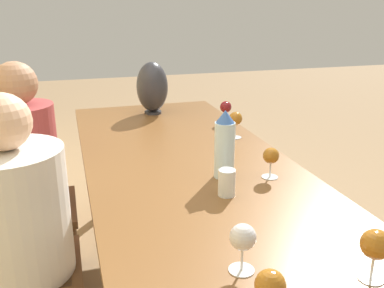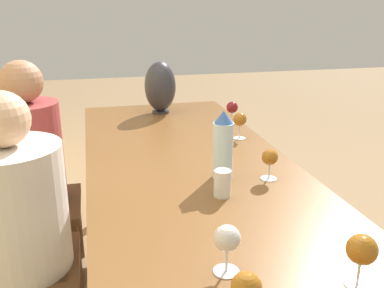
{
  "view_description": "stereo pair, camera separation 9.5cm",
  "coord_description": "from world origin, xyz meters",
  "px_view_note": "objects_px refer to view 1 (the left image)",
  "views": [
    {
      "loc": [
        -1.72,
        0.51,
        1.47
      ],
      "look_at": [
        -0.02,
        0.0,
        0.88
      ],
      "focal_mm": 40.0,
      "sensor_mm": 36.0,
      "label": 1
    },
    {
      "loc": [
        -1.74,
        0.41,
        1.47
      ],
      "look_at": [
        -0.02,
        0.0,
        0.88
      ],
      "focal_mm": 40.0,
      "sensor_mm": 36.0,
      "label": 2
    }
  ],
  "objects_px": {
    "wine_glass_0": "(270,286)",
    "chair_near": "(2,265)",
    "water_bottle": "(225,145)",
    "wine_glass_4": "(226,108)",
    "wine_glass_1": "(236,119)",
    "wine_glass_2": "(271,157)",
    "wine_glass_3": "(243,239)",
    "vase": "(152,87)",
    "wine_glass_5": "(376,245)",
    "person_near": "(24,236)",
    "person_far": "(30,174)",
    "water_tumbler": "(227,183)",
    "chair_far": "(15,202)"
  },
  "relations": [
    {
      "from": "wine_glass_0",
      "to": "chair_near",
      "type": "relative_size",
      "value": 0.15
    },
    {
      "from": "water_bottle",
      "to": "wine_glass_4",
      "type": "bearing_deg",
      "value": -21.29
    },
    {
      "from": "wine_glass_1",
      "to": "wine_glass_2",
      "type": "height_order",
      "value": "wine_glass_1"
    },
    {
      "from": "wine_glass_1",
      "to": "wine_glass_2",
      "type": "xyz_separation_m",
      "value": [
        -0.54,
        0.07,
        -0.01
      ]
    },
    {
      "from": "wine_glass_3",
      "to": "wine_glass_4",
      "type": "height_order",
      "value": "wine_glass_3"
    },
    {
      "from": "wine_glass_0",
      "to": "wine_glass_2",
      "type": "xyz_separation_m",
      "value": [
        0.77,
        -0.39,
        -0.01
      ]
    },
    {
      "from": "wine_glass_3",
      "to": "vase",
      "type": "bearing_deg",
      "value": -3.79
    },
    {
      "from": "wine_glass_1",
      "to": "wine_glass_2",
      "type": "distance_m",
      "value": 0.55
    },
    {
      "from": "vase",
      "to": "wine_glass_5",
      "type": "distance_m",
      "value": 1.89
    },
    {
      "from": "water_bottle",
      "to": "wine_glass_3",
      "type": "relative_size",
      "value": 2.05
    },
    {
      "from": "wine_glass_1",
      "to": "person_near",
      "type": "relative_size",
      "value": 0.12
    },
    {
      "from": "wine_glass_4",
      "to": "person_far",
      "type": "distance_m",
      "value": 1.14
    },
    {
      "from": "water_tumbler",
      "to": "chair_near",
      "type": "xyz_separation_m",
      "value": [
        0.19,
        0.84,
        -0.32
      ]
    },
    {
      "from": "water_bottle",
      "to": "wine_glass_2",
      "type": "height_order",
      "value": "water_bottle"
    },
    {
      "from": "wine_glass_3",
      "to": "person_near",
      "type": "distance_m",
      "value": 0.93
    },
    {
      "from": "chair_near",
      "to": "chair_far",
      "type": "bearing_deg",
      "value": 0.0
    },
    {
      "from": "water_bottle",
      "to": "wine_glass_5",
      "type": "xyz_separation_m",
      "value": [
        -0.76,
        -0.13,
        -0.04
      ]
    },
    {
      "from": "wine_glass_2",
      "to": "person_near",
      "type": "height_order",
      "value": "person_near"
    },
    {
      "from": "water_bottle",
      "to": "person_far",
      "type": "height_order",
      "value": "person_far"
    },
    {
      "from": "wine_glass_4",
      "to": "person_far",
      "type": "relative_size",
      "value": 0.11
    },
    {
      "from": "wine_glass_4",
      "to": "person_near",
      "type": "height_order",
      "value": "person_near"
    },
    {
      "from": "person_far",
      "to": "wine_glass_2",
      "type": "bearing_deg",
      "value": -123.13
    },
    {
      "from": "wine_glass_2",
      "to": "person_far",
      "type": "bearing_deg",
      "value": 56.87
    },
    {
      "from": "wine_glass_4",
      "to": "wine_glass_0",
      "type": "bearing_deg",
      "value": 162.42
    },
    {
      "from": "wine_glass_3",
      "to": "wine_glass_2",
      "type": "bearing_deg",
      "value": -32.86
    },
    {
      "from": "water_bottle",
      "to": "wine_glass_3",
      "type": "bearing_deg",
      "value": 163.57
    },
    {
      "from": "water_tumbler",
      "to": "wine_glass_4",
      "type": "distance_m",
      "value": 1.01
    },
    {
      "from": "water_tumbler",
      "to": "wine_glass_0",
      "type": "relative_size",
      "value": 0.74
    },
    {
      "from": "wine_glass_5",
      "to": "chair_far",
      "type": "distance_m",
      "value": 1.72
    },
    {
      "from": "chair_far",
      "to": "chair_near",
      "type": "bearing_deg",
      "value": 180.0
    },
    {
      "from": "wine_glass_2",
      "to": "chair_far",
      "type": "height_order",
      "value": "chair_far"
    },
    {
      "from": "wine_glass_1",
      "to": "chair_far",
      "type": "distance_m",
      "value": 1.2
    },
    {
      "from": "wine_glass_2",
      "to": "wine_glass_5",
      "type": "distance_m",
      "value": 0.7
    },
    {
      "from": "wine_glass_4",
      "to": "chair_far",
      "type": "height_order",
      "value": "chair_far"
    },
    {
      "from": "water_tumbler",
      "to": "vase",
      "type": "xyz_separation_m",
      "value": [
        1.29,
        0.01,
        0.12
      ]
    },
    {
      "from": "chair_far",
      "to": "wine_glass_5",
      "type": "bearing_deg",
      "value": -142.76
    },
    {
      "from": "water_tumbler",
      "to": "wine_glass_1",
      "type": "relative_size",
      "value": 0.72
    },
    {
      "from": "wine_glass_0",
      "to": "wine_glass_1",
      "type": "xyz_separation_m",
      "value": [
        1.31,
        -0.45,
        0.0
      ]
    },
    {
      "from": "water_tumbler",
      "to": "chair_far",
      "type": "bearing_deg",
      "value": 48.07
    },
    {
      "from": "chair_far",
      "to": "person_far",
      "type": "distance_m",
      "value": 0.17
    },
    {
      "from": "water_tumbler",
      "to": "wine_glass_3",
      "type": "bearing_deg",
      "value": 163.98
    },
    {
      "from": "vase",
      "to": "person_near",
      "type": "height_order",
      "value": "person_near"
    },
    {
      "from": "wine_glass_4",
      "to": "person_near",
      "type": "bearing_deg",
      "value": 124.31
    },
    {
      "from": "person_near",
      "to": "wine_glass_5",
      "type": "bearing_deg",
      "value": -129.93
    },
    {
      "from": "wine_glass_0",
      "to": "chair_near",
      "type": "bearing_deg",
      "value": 38.98
    },
    {
      "from": "water_tumbler",
      "to": "wine_glass_1",
      "type": "xyz_separation_m",
      "value": [
        0.65,
        -0.3,
        0.05
      ]
    },
    {
      "from": "water_tumbler",
      "to": "wine_glass_0",
      "type": "height_order",
      "value": "wine_glass_0"
    },
    {
      "from": "wine_glass_1",
      "to": "wine_glass_3",
      "type": "bearing_deg",
      "value": 158.79
    },
    {
      "from": "water_bottle",
      "to": "chair_far",
      "type": "xyz_separation_m",
      "value": [
        0.58,
        0.89,
        -0.4
      ]
    },
    {
      "from": "wine_glass_1",
      "to": "chair_far",
      "type": "height_order",
      "value": "chair_far"
    }
  ]
}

